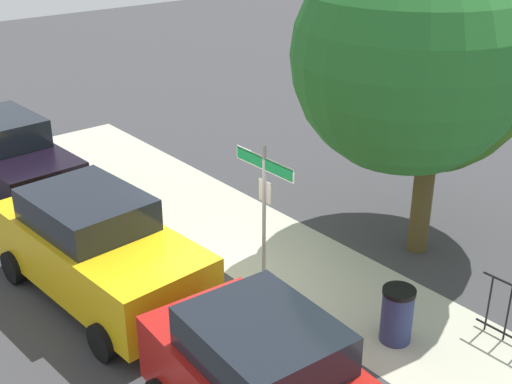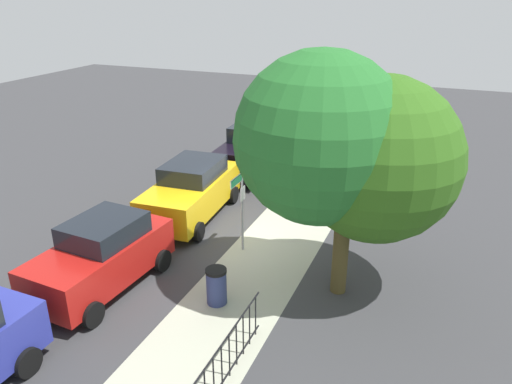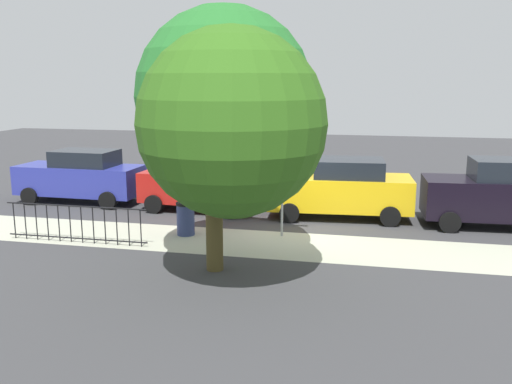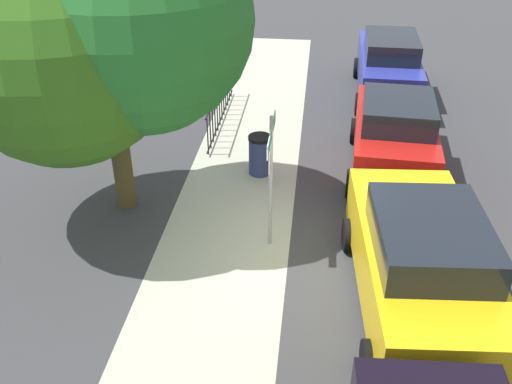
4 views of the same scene
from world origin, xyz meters
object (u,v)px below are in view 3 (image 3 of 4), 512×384
object	(u,v)px
car_black	(498,194)
shade_tree	(229,107)
car_red	(202,183)
trash_bin	(186,219)
street_sign	(282,171)
car_blue	(81,176)
car_yellow	(341,188)

from	to	relation	value
car_black	shade_tree	bearing A→B (deg)	35.43
car_red	trash_bin	size ratio (longest dim) A/B	4.27
street_sign	car_blue	size ratio (longest dim) A/B	0.59
car_yellow	trash_bin	world-z (taller)	car_yellow
car_yellow	car_red	size ratio (longest dim) A/B	1.14
car_blue	street_sign	bearing A→B (deg)	161.49
shade_tree	car_blue	bearing A→B (deg)	-39.49
car_blue	trash_bin	world-z (taller)	car_blue
car_yellow	shade_tree	bearing A→B (deg)	64.73
shade_tree	car_yellow	world-z (taller)	shade_tree
trash_bin	car_blue	bearing A→B (deg)	-32.70
street_sign	car_yellow	world-z (taller)	street_sign
street_sign	car_blue	distance (m)	8.62
car_red	car_blue	distance (m)	4.80
street_sign	car_red	xyz separation A→B (m)	(3.27, -2.63, -0.97)
street_sign	shade_tree	bearing A→B (deg)	77.25
car_black	street_sign	bearing A→B (deg)	17.84
shade_tree	car_blue	distance (m)	9.96
car_yellow	car_red	world-z (taller)	car_yellow
street_sign	shade_tree	world-z (taller)	shade_tree
car_blue	trash_bin	size ratio (longest dim) A/B	4.75
car_black	trash_bin	world-z (taller)	car_black
car_black	trash_bin	distance (m)	9.58
car_black	trash_bin	xyz separation A→B (m)	(9.12, 2.88, -0.56)
car_black	car_blue	bearing A→B (deg)	-4.80
car_black	car_yellow	xyz separation A→B (m)	(4.80, -0.23, -0.07)
car_red	trash_bin	xyz separation A→B (m)	(-0.48, 3.13, -0.47)
street_sign	trash_bin	bearing A→B (deg)	10.14
car_red	trash_bin	distance (m)	3.20
trash_bin	car_yellow	bearing A→B (deg)	-144.27
shade_tree	trash_bin	bearing A→B (deg)	-52.16
car_black	trash_bin	size ratio (longest dim) A/B	4.51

